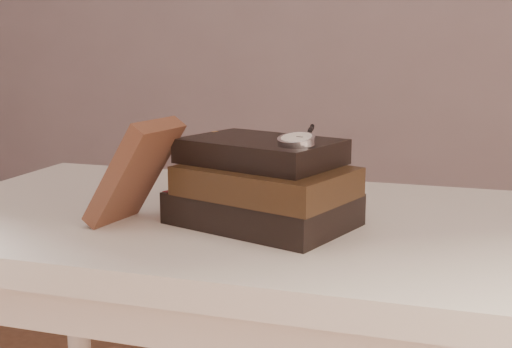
% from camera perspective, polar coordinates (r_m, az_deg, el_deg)
% --- Properties ---
extents(table, '(1.00, 0.60, 0.75)m').
position_cam_1_polar(table, '(1.08, -2.35, -8.00)').
color(table, beige).
rests_on(table, ground).
extents(book_stack, '(0.29, 0.25, 0.13)m').
position_cam_1_polar(book_stack, '(0.98, 0.63, -0.99)').
color(book_stack, black).
rests_on(book_stack, table).
extents(journal, '(0.13, 0.12, 0.16)m').
position_cam_1_polar(journal, '(0.99, -10.34, 0.17)').
color(journal, '#412319').
rests_on(journal, table).
extents(pocket_watch, '(0.07, 0.16, 0.02)m').
position_cam_1_polar(pocket_watch, '(0.92, 3.60, 3.01)').
color(pocket_watch, silver).
rests_on(pocket_watch, book_stack).
extents(eyeglasses, '(0.14, 0.15, 0.05)m').
position_cam_1_polar(eyeglasses, '(1.09, -0.64, 1.03)').
color(eyeglasses, silver).
rests_on(eyeglasses, book_stack).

